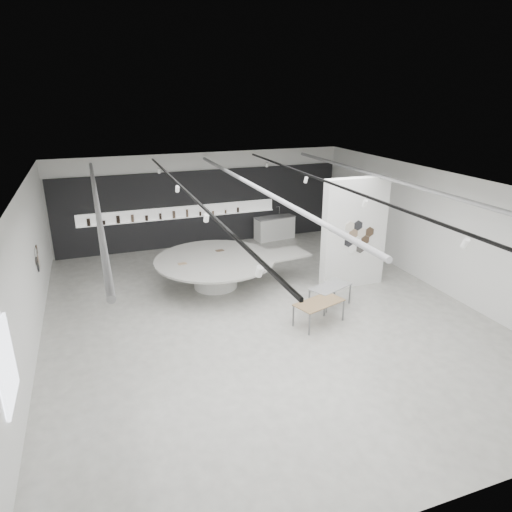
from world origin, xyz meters
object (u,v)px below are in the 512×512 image
object	(u,v)px
partition_column	(354,233)
display_island	(218,268)
sample_table_stone	(330,288)
sample_table_wood	(319,304)
kitchen_counter	(275,228)

from	to	relation	value
partition_column	display_island	xyz separation A→B (m)	(-4.19, 1.40, -1.15)
partition_column	display_island	bearing A→B (deg)	161.52
partition_column	sample_table_stone	world-z (taller)	partition_column
partition_column	sample_table_wood	distance (m)	3.26
display_island	kitchen_counter	xyz separation A→B (m)	(3.71, 4.15, -0.15)
partition_column	kitchen_counter	xyz separation A→B (m)	(-0.48, 5.55, -1.30)
partition_column	display_island	world-z (taller)	partition_column
display_island	kitchen_counter	world-z (taller)	kitchen_counter
partition_column	sample_table_wood	xyz separation A→B (m)	(-2.26, -2.03, -1.19)
partition_column	sample_table_wood	world-z (taller)	partition_column
sample_table_wood	sample_table_stone	size ratio (longest dim) A/B	1.07
partition_column	kitchen_counter	world-z (taller)	partition_column
display_island	sample_table_stone	distance (m)	3.78
display_island	kitchen_counter	distance (m)	5.57
partition_column	kitchen_counter	distance (m)	5.72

